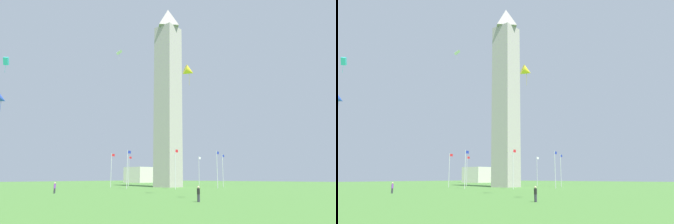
% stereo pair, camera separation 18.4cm
% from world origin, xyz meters
% --- Properties ---
extents(ground_plane, '(260.00, 260.00, 0.00)m').
position_xyz_m(ground_plane, '(0.00, 0.00, 0.00)').
color(ground_plane, '#477A33').
extents(obelisk_monument, '(5.62, 5.62, 51.05)m').
position_xyz_m(obelisk_monument, '(0.00, 0.00, 25.52)').
color(obelisk_monument, '#A8A399').
rests_on(obelisk_monument, ground).
extents(flagpole_n, '(1.12, 0.14, 8.72)m').
position_xyz_m(flagpole_n, '(14.92, 0.00, 4.75)').
color(flagpole_n, silver).
rests_on(flagpole_n, ground).
extents(flagpole_ne, '(1.12, 0.14, 8.72)m').
position_xyz_m(flagpole_ne, '(10.57, 10.51, 4.75)').
color(flagpole_ne, silver).
rests_on(flagpole_ne, ground).
extents(flagpole_e, '(1.12, 0.14, 8.72)m').
position_xyz_m(flagpole_e, '(0.06, 14.87, 4.75)').
color(flagpole_e, silver).
rests_on(flagpole_e, ground).
extents(flagpole_se, '(1.12, 0.14, 8.72)m').
position_xyz_m(flagpole_se, '(-10.46, 10.51, 4.75)').
color(flagpole_se, silver).
rests_on(flagpole_se, ground).
extents(flagpole_s, '(1.12, 0.14, 8.72)m').
position_xyz_m(flagpole_s, '(-14.81, 0.00, 4.75)').
color(flagpole_s, silver).
rests_on(flagpole_s, ground).
extents(flagpole_sw, '(1.12, 0.14, 8.72)m').
position_xyz_m(flagpole_sw, '(-10.46, -10.51, 4.75)').
color(flagpole_sw, silver).
rests_on(flagpole_sw, ground).
extents(flagpole_w, '(1.12, 0.14, 8.72)m').
position_xyz_m(flagpole_w, '(0.06, -14.87, 4.75)').
color(flagpole_w, silver).
rests_on(flagpole_w, ground).
extents(flagpole_nw, '(1.12, 0.14, 8.72)m').
position_xyz_m(flagpole_nw, '(10.57, -10.51, 4.75)').
color(flagpole_nw, silver).
rests_on(flagpole_nw, ground).
extents(person_purple_shirt, '(0.32, 0.32, 1.76)m').
position_xyz_m(person_purple_shirt, '(-36.30, -5.67, 0.88)').
color(person_purple_shirt, '#2D2D38').
rests_on(person_purple_shirt, ground).
extents(person_black_shirt, '(0.32, 0.32, 1.65)m').
position_xyz_m(person_black_shirt, '(-36.44, -33.59, 0.82)').
color(person_black_shirt, '#2D2D38').
rests_on(person_black_shirt, ground).
extents(kite_blue_delta, '(1.51, 1.31, 2.49)m').
position_xyz_m(kite_blue_delta, '(-47.77, -9.98, 12.75)').
color(kite_blue_delta, blue).
extents(kite_cyan_box, '(1.25, 1.30, 2.56)m').
position_xyz_m(kite_cyan_box, '(-45.30, -4.05, 20.32)').
color(kite_cyan_box, '#33C6D1').
extents(kite_yellow_delta, '(2.43, 2.37, 3.18)m').
position_xyz_m(kite_yellow_delta, '(-28.60, -27.16, 18.11)').
color(kite_yellow_delta, yellow).
extents(kite_white_diamond, '(1.87, 1.82, 2.47)m').
position_xyz_m(kite_white_diamond, '(-18.49, -0.06, 31.49)').
color(kite_white_diamond, white).
extents(distant_building, '(20.86, 11.01, 7.30)m').
position_xyz_m(distant_building, '(50.32, 54.28, 3.65)').
color(distant_building, beige).
rests_on(distant_building, ground).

